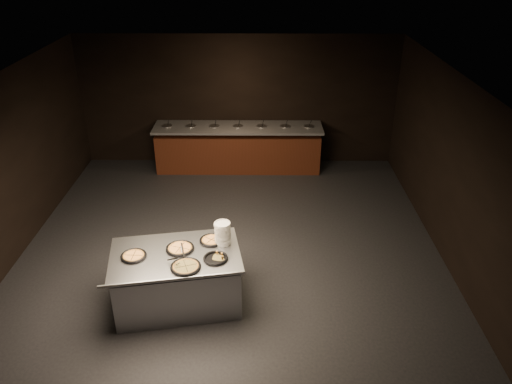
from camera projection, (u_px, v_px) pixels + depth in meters
room at (228, 180)px, 7.54m from camera, size 7.02×8.02×2.92m
salad_bar at (238, 151)px, 11.16m from camera, size 3.70×0.83×1.18m
serving_counter at (177, 280)px, 7.07m from camera, size 1.94×1.44×0.85m
plate_stack at (223, 233)px, 7.02m from camera, size 0.23×0.23×0.34m
pan_veggie_whole at (134, 256)px, 6.79m from camera, size 0.35×0.35×0.04m
pan_cheese_whole at (180, 248)px, 6.95m from camera, size 0.40×0.40×0.04m
pan_cheese_slices_a at (212, 240)px, 7.13m from camera, size 0.35×0.35×0.04m
pan_cheese_slices_b at (186, 267)px, 6.57m from camera, size 0.41×0.41×0.04m
pan_veggie_slices at (216, 258)px, 6.74m from camera, size 0.34×0.34×0.04m
server_left at (182, 250)px, 6.82m from camera, size 0.17×0.31×0.16m
server_right at (175, 262)px, 6.58m from camera, size 0.29×0.21×0.16m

